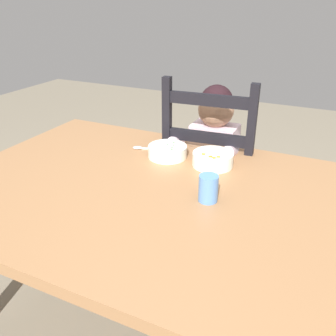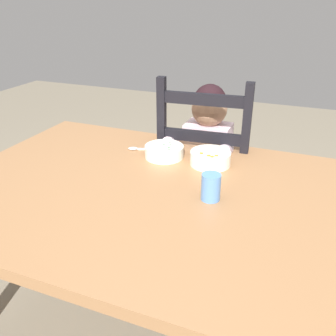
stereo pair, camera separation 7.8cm
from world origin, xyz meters
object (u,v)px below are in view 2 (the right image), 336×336
bowl_of_peas (164,151)px  dining_chair (205,181)px  dining_table (158,209)px  spoon (138,149)px  bowl_of_carrots (210,158)px  drinking_cup (211,187)px  child_figure (206,152)px

bowl_of_peas → dining_chair: bearing=70.3°
dining_table → dining_chair: bearing=88.4°
spoon → dining_table: bearing=-53.2°
dining_chair → bowl_of_carrots: (0.10, -0.30, 0.27)m
bowl_of_peas → spoon: 0.15m
dining_chair → drinking_cup: 0.66m
bowl_of_carrots → spoon: size_ratio=1.21×
dining_table → child_figure: bearing=88.8°
spoon → bowl_of_carrots: bearing=-5.3°
spoon → bowl_of_peas: bearing=-12.5°
dining_chair → bowl_of_peas: bearing=-109.7°
dining_chair → child_figure: dining_chair is taller
dining_table → bowl_of_carrots: (0.11, 0.28, 0.11)m
spoon → drinking_cup: (0.42, -0.30, 0.04)m
bowl_of_carrots → child_figure: bearing=109.1°
child_figure → dining_chair: bearing=41.5°
dining_table → bowl_of_peas: bowl_of_peas is taller
child_figure → drinking_cup: size_ratio=10.51×
bowl_of_peas → spoon: bearing=167.5°
dining_table → spoon: size_ratio=11.52×
bowl_of_peas → spoon: (-0.14, 0.03, -0.02)m
dining_table → drinking_cup: size_ratio=16.79×
dining_chair → child_figure: (-0.00, -0.00, 0.16)m
dining_table → drinking_cup: drinking_cup is taller
dining_table → bowl_of_peas: (-0.09, 0.28, 0.11)m
dining_chair → spoon: 0.44m
dining_table → child_figure: 0.57m
bowl_of_carrots → spoon: bearing=174.7°
child_figure → bowl_of_carrots: child_figure is taller
dining_chair → drinking_cup: dining_chair is taller
dining_table → bowl_of_peas: 0.31m
dining_chair → bowl_of_peas: 0.41m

